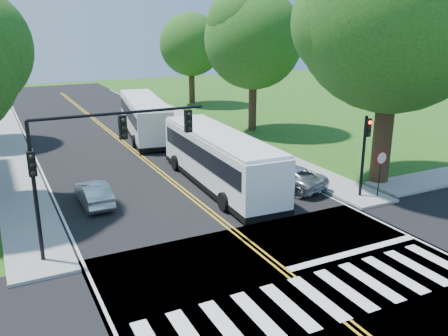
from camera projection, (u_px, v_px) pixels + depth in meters
ground at (309, 291)px, 16.88m from camera, size 140.00×140.00×0.00m
road at (150, 164)px, 32.26m from camera, size 14.00×96.00×0.01m
cross_road at (309, 291)px, 16.88m from camera, size 60.00×12.00×0.01m
center_line at (133, 150)px, 35.67m from camera, size 0.36×70.00×0.01m
edge_line_w at (37, 162)px, 32.75m from camera, size 0.12×70.00×0.01m
edge_line_e at (214, 141)px, 38.60m from camera, size 0.12×70.00×0.01m
crosswalk at (318, 298)px, 16.45m from camera, size 12.60×3.00×0.01m
stop_bar at (354, 252)px, 19.75m from camera, size 6.60×0.40×0.01m
sidewalk_nw at (11, 153)px, 34.65m from camera, size 2.60×40.00×0.15m
sidewalk_ne at (215, 131)px, 41.79m from camera, size 2.60×40.00×0.15m
tree_ne_big at (395, 14)px, 25.65m from camera, size 10.80×10.80×14.91m
tree_east_mid at (254, 40)px, 40.05m from camera, size 8.40×8.40×11.93m
tree_east_far at (191, 45)px, 54.44m from camera, size 7.20×7.20×10.34m
signal_nw at (95, 150)px, 18.58m from camera, size 7.15×0.46×5.66m
signal_ne at (365, 146)px, 25.05m from camera, size 0.30×0.46×4.40m
stop_sign at (381, 163)px, 25.27m from camera, size 0.76×0.08×2.53m
bus_lead at (219, 158)px, 27.41m from camera, size 3.40×12.37×3.17m
bus_follow at (144, 116)px, 39.79m from camera, size 4.66×12.64×3.20m
hatchback at (94, 193)px, 24.76m from camera, size 1.43×3.88×1.27m
suv at (287, 176)px, 27.40m from camera, size 3.46×5.22×1.33m
dark_sedan at (223, 150)px, 33.22m from camera, size 2.77×4.79×1.31m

